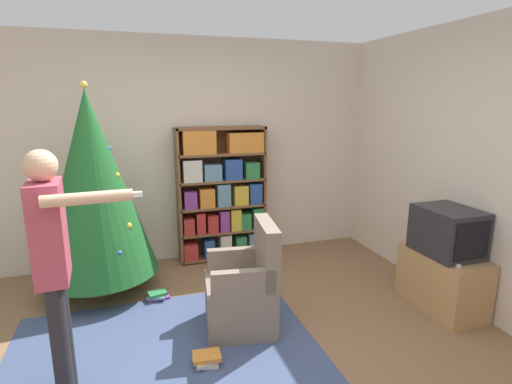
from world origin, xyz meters
The scene contains 13 objects.
ground_plane centered at (0.00, 0.00, 0.00)m, with size 14.00×14.00×0.00m, color #846042.
wall_back centered at (0.00, 2.24, 1.30)m, with size 8.00×0.10×2.60m.
wall_right centered at (2.34, 0.00, 1.30)m, with size 0.10×8.00×2.60m.
area_rug centered at (-0.46, 0.25, 0.00)m, with size 2.34×1.84×0.01m.
bookshelf centered at (0.41, 2.03, 0.80)m, with size 1.05×0.27×1.60m.
tv_stand centered at (2.06, 0.22, 0.27)m, with size 0.42×0.78×0.54m.
television centered at (2.06, 0.21, 0.75)m, with size 0.43×0.55×0.42m.
game_remote centered at (1.93, -0.02, 0.55)m, with size 0.04×0.12×0.02m.
christmas_tree centered at (-0.96, 1.52, 1.10)m, with size 1.13×1.13×2.07m.
armchair centered at (0.23, 0.47, 0.32)m, with size 0.64×0.63×0.92m.
standing_person centered at (-1.10, 0.03, 0.96)m, with size 0.65×0.47×1.62m.
book_pile_near_tree centered at (-0.45, 1.18, 0.04)m, with size 0.23×0.19×0.08m.
book_pile_by_chair centered at (-0.18, 0.06, 0.04)m, with size 0.21×0.17×0.08m.
Camera 1 is at (-0.62, -2.50, 1.90)m, focal length 28.00 mm.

